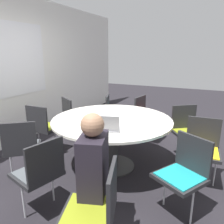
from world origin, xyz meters
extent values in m
plane|color=black|center=(0.00, 0.00, 0.00)|extent=(16.00, 16.00, 0.00)
cube|color=silver|center=(0.00, 2.05, 1.35)|extent=(8.00, 0.06, 2.70)
cube|color=white|center=(0.00, 2.01, 1.55)|extent=(1.80, 0.01, 1.30)
cylinder|color=#333333|center=(0.00, 0.00, 0.01)|extent=(0.68, 0.68, 0.02)
cylinder|color=#333333|center=(0.00, 0.00, 0.37)|extent=(0.18, 0.18, 0.71)
cylinder|color=silver|center=(0.00, 0.00, 0.74)|extent=(1.72, 1.72, 0.03)
cube|color=#262628|center=(-1.46, -0.47, 0.44)|extent=(0.55, 0.54, 0.04)
cube|color=olive|center=(-1.46, -0.47, 0.46)|extent=(0.48, 0.47, 0.01)
cube|color=#262628|center=(-1.40, -0.66, 0.66)|extent=(0.41, 0.16, 0.40)
cylinder|color=silver|center=(-1.29, -0.42, 0.21)|extent=(0.02, 0.02, 0.42)
cube|color=#262628|center=(-0.63, -1.06, 0.44)|extent=(0.59, 0.59, 0.04)
cube|color=teal|center=(-0.63, -1.06, 0.46)|extent=(0.52, 0.52, 0.01)
cube|color=#262628|center=(-0.46, -1.16, 0.66)|extent=(0.24, 0.37, 0.40)
cylinder|color=silver|center=(-0.72, -1.22, 0.21)|extent=(0.02, 0.02, 0.42)
cylinder|color=silver|center=(-0.54, -0.91, 0.21)|extent=(0.02, 0.02, 0.42)
cube|color=#262628|center=(0.09, -1.23, 0.44)|extent=(0.45, 0.47, 0.04)
cube|color=gold|center=(0.09, -1.23, 0.46)|extent=(0.40, 0.41, 0.01)
cube|color=#262628|center=(0.28, -1.22, 0.66)|extent=(0.06, 0.42, 0.40)
cylinder|color=silver|center=(0.10, -1.41, 0.21)|extent=(0.02, 0.02, 0.42)
cylinder|color=silver|center=(0.07, -1.05, 0.21)|extent=(0.02, 0.02, 0.42)
cube|color=#262628|center=(0.73, -1.00, 0.44)|extent=(0.60, 0.60, 0.04)
cube|color=olive|center=(0.73, -1.00, 0.46)|extent=(0.53, 0.53, 0.01)
cube|color=#262628|center=(0.88, -0.89, 0.66)|extent=(0.27, 0.36, 0.40)
cylinder|color=silver|center=(0.83, -1.15, 0.21)|extent=(0.02, 0.02, 0.42)
cylinder|color=silver|center=(0.62, -0.86, 0.21)|extent=(0.02, 0.02, 0.42)
cube|color=#262628|center=(1.22, -0.21, 0.44)|extent=(0.50, 0.49, 0.04)
cube|color=red|center=(1.22, -0.21, 0.46)|extent=(0.44, 0.43, 0.01)
cube|color=#262628|center=(1.25, -0.02, 0.66)|extent=(0.42, 0.10, 0.40)
cylinder|color=silver|center=(1.40, -0.24, 0.21)|extent=(0.02, 0.02, 0.42)
cylinder|color=silver|center=(1.04, -0.18, 0.21)|extent=(0.02, 0.02, 0.42)
cube|color=#262628|center=(1.16, 0.43, 0.44)|extent=(0.56, 0.55, 0.04)
cube|color=teal|center=(1.16, 0.43, 0.46)|extent=(0.49, 0.48, 0.01)
cube|color=#262628|center=(1.09, 0.61, 0.66)|extent=(0.40, 0.17, 0.40)
cylinder|color=silver|center=(1.33, 0.49, 0.21)|extent=(0.02, 0.02, 0.42)
cylinder|color=silver|center=(0.99, 0.37, 0.21)|extent=(0.02, 0.02, 0.42)
cube|color=#262628|center=(0.65, 1.05, 0.44)|extent=(0.59, 0.59, 0.04)
cube|color=olive|center=(0.65, 1.05, 0.46)|extent=(0.52, 0.52, 0.01)
cube|color=#262628|center=(0.48, 1.16, 0.66)|extent=(0.24, 0.37, 0.40)
cylinder|color=silver|center=(0.74, 1.21, 0.21)|extent=(0.02, 0.02, 0.42)
cylinder|color=silver|center=(0.55, 0.90, 0.21)|extent=(0.02, 0.02, 0.42)
cube|color=#262628|center=(-0.02, 1.24, 0.44)|extent=(0.43, 0.45, 0.04)
cube|color=olive|center=(-0.02, 1.24, 0.46)|extent=(0.37, 0.39, 0.01)
cube|color=#262628|center=(-0.21, 1.23, 0.66)|extent=(0.04, 0.42, 0.40)
cylinder|color=silver|center=(-0.02, 1.42, 0.21)|extent=(0.02, 0.02, 0.42)
cylinder|color=silver|center=(-0.01, 1.06, 0.21)|extent=(0.02, 0.02, 0.42)
cube|color=#262628|center=(-0.77, 0.97, 0.44)|extent=(0.60, 0.61, 0.04)
cube|color=#4C5156|center=(-0.77, 0.97, 0.46)|extent=(0.53, 0.53, 0.01)
cube|color=#262628|center=(-0.92, 0.84, 0.66)|extent=(0.28, 0.35, 0.40)
cylinder|color=silver|center=(-0.89, 1.11, 0.21)|extent=(0.02, 0.02, 0.42)
cylinder|color=silver|center=(-0.66, 0.82, 0.21)|extent=(0.02, 0.02, 0.42)
cube|color=#262628|center=(-1.19, 0.32, 0.44)|extent=(0.53, 0.52, 0.04)
cube|color=#4C5156|center=(-1.19, 0.32, 0.46)|extent=(0.47, 0.46, 0.01)
cube|color=#262628|center=(-1.24, 0.13, 0.66)|extent=(0.41, 0.14, 0.40)
cylinder|color=silver|center=(-1.37, 0.37, 0.21)|extent=(0.02, 0.02, 0.42)
cylinder|color=silver|center=(-1.02, 0.28, 0.21)|extent=(0.02, 0.02, 0.42)
cylinder|color=#231E28|center=(-1.35, -0.33, 0.23)|extent=(0.10, 0.10, 0.46)
cylinder|color=#231E28|center=(-1.18, -0.28, 0.23)|extent=(0.10, 0.10, 0.46)
cube|color=#231E28|center=(-1.23, -0.40, 0.73)|extent=(0.41, 0.32, 0.55)
sphere|color=#A87A5B|center=(-1.23, -0.40, 1.11)|extent=(0.20, 0.20, 0.20)
cube|color=#99999E|center=(-0.44, -0.14, 0.77)|extent=(0.31, 0.37, 0.02)
cube|color=#99999E|center=(-0.54, -0.18, 0.87)|extent=(0.15, 0.32, 0.20)
cube|color=black|center=(-0.54, -0.17, 0.87)|extent=(0.13, 0.28, 0.17)
camera|label=1|loc=(-2.72, -1.28, 1.70)|focal=35.00mm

